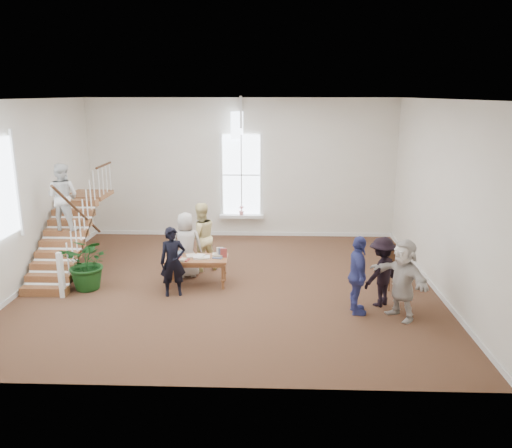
{
  "coord_description": "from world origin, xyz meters",
  "views": [
    {
      "loc": [
        1.04,
        -11.63,
        4.63
      ],
      "look_at": [
        0.62,
        0.4,
        1.46
      ],
      "focal_mm": 35.0,
      "sensor_mm": 36.0,
      "label": 1
    }
  ],
  "objects_px": {
    "elderly_woman": "(186,245)",
    "person_yellow": "(201,237)",
    "side_chair": "(393,263)",
    "police_officer": "(173,262)",
    "woman_cluster_b": "(381,272)",
    "woman_cluster_c": "(403,279)",
    "library_table": "(196,261)",
    "woman_cluster_a": "(358,275)",
    "floor_plant": "(88,263)"
  },
  "relations": [
    {
      "from": "woman_cluster_c",
      "to": "library_table",
      "type": "bearing_deg",
      "value": -140.91
    },
    {
      "from": "person_yellow",
      "to": "woman_cluster_c",
      "type": "height_order",
      "value": "person_yellow"
    },
    {
      "from": "person_yellow",
      "to": "woman_cluster_a",
      "type": "xyz_separation_m",
      "value": [
        3.75,
        -2.61,
        -0.06
      ]
    },
    {
      "from": "police_officer",
      "to": "person_yellow",
      "type": "xyz_separation_m",
      "value": [
        0.4,
        1.75,
        0.1
      ]
    },
    {
      "from": "police_officer",
      "to": "woman_cluster_a",
      "type": "distance_m",
      "value": 4.23
    },
    {
      "from": "library_table",
      "to": "woman_cluster_b",
      "type": "relative_size",
      "value": 0.98
    },
    {
      "from": "woman_cluster_c",
      "to": "police_officer",
      "type": "bearing_deg",
      "value": -132.39
    },
    {
      "from": "library_table",
      "to": "woman_cluster_a",
      "type": "height_order",
      "value": "woman_cluster_a"
    },
    {
      "from": "side_chair",
      "to": "elderly_woman",
      "type": "bearing_deg",
      "value": 161.91
    },
    {
      "from": "elderly_woman",
      "to": "side_chair",
      "type": "height_order",
      "value": "elderly_woman"
    },
    {
      "from": "elderly_woman",
      "to": "woman_cluster_b",
      "type": "xyz_separation_m",
      "value": [
        4.65,
        -1.66,
        -0.06
      ]
    },
    {
      "from": "side_chair",
      "to": "police_officer",
      "type": "bearing_deg",
      "value": 175.56
    },
    {
      "from": "woman_cluster_c",
      "to": "floor_plant",
      "type": "distance_m",
      "value": 7.29
    },
    {
      "from": "elderly_woman",
      "to": "woman_cluster_b",
      "type": "distance_m",
      "value": 4.93
    },
    {
      "from": "woman_cluster_c",
      "to": "floor_plant",
      "type": "height_order",
      "value": "woman_cluster_c"
    },
    {
      "from": "elderly_woman",
      "to": "side_chair",
      "type": "distance_m",
      "value": 5.2
    },
    {
      "from": "police_officer",
      "to": "floor_plant",
      "type": "relative_size",
      "value": 1.24
    },
    {
      "from": "elderly_woman",
      "to": "floor_plant",
      "type": "distance_m",
      "value": 2.42
    },
    {
      "from": "police_officer",
      "to": "woman_cluster_a",
      "type": "height_order",
      "value": "woman_cluster_a"
    },
    {
      "from": "side_chair",
      "to": "person_yellow",
      "type": "bearing_deg",
      "value": 155.81
    },
    {
      "from": "library_table",
      "to": "side_chair",
      "type": "relative_size",
      "value": 1.44
    },
    {
      "from": "elderly_woman",
      "to": "person_yellow",
      "type": "distance_m",
      "value": 0.59
    },
    {
      "from": "police_officer",
      "to": "elderly_woman",
      "type": "height_order",
      "value": "elderly_woman"
    },
    {
      "from": "woman_cluster_c",
      "to": "side_chair",
      "type": "distance_m",
      "value": 1.81
    },
    {
      "from": "woman_cluster_a",
      "to": "woman_cluster_b",
      "type": "bearing_deg",
      "value": -54.15
    },
    {
      "from": "woman_cluster_b",
      "to": "floor_plant",
      "type": "distance_m",
      "value": 6.9
    },
    {
      "from": "police_officer",
      "to": "woman_cluster_b",
      "type": "height_order",
      "value": "police_officer"
    },
    {
      "from": "woman_cluster_b",
      "to": "woman_cluster_c",
      "type": "distance_m",
      "value": 0.72
    },
    {
      "from": "woman_cluster_b",
      "to": "woman_cluster_c",
      "type": "relative_size",
      "value": 0.91
    },
    {
      "from": "elderly_woman",
      "to": "woman_cluster_c",
      "type": "xyz_separation_m",
      "value": [
        4.95,
        -2.31,
        0.02
      ]
    },
    {
      "from": "woman_cluster_b",
      "to": "woman_cluster_c",
      "type": "bearing_deg",
      "value": 71.64
    },
    {
      "from": "library_table",
      "to": "police_officer",
      "type": "relative_size",
      "value": 0.94
    },
    {
      "from": "police_officer",
      "to": "side_chair",
      "type": "xyz_separation_m",
      "value": [
        5.26,
        0.72,
        -0.22
      ]
    },
    {
      "from": "library_table",
      "to": "woman_cluster_c",
      "type": "xyz_separation_m",
      "value": [
        4.61,
        -1.71,
        0.23
      ]
    },
    {
      "from": "woman_cluster_b",
      "to": "elderly_woman",
      "type": "bearing_deg",
      "value": -62.77
    },
    {
      "from": "side_chair",
      "to": "woman_cluster_a",
      "type": "bearing_deg",
      "value": -137.57
    },
    {
      "from": "police_officer",
      "to": "side_chair",
      "type": "relative_size",
      "value": 1.54
    },
    {
      "from": "police_officer",
      "to": "side_chair",
      "type": "height_order",
      "value": "police_officer"
    },
    {
      "from": "person_yellow",
      "to": "woman_cluster_c",
      "type": "relative_size",
      "value": 1.07
    },
    {
      "from": "floor_plant",
      "to": "police_officer",
      "type": "bearing_deg",
      "value": -8.17
    },
    {
      "from": "woman_cluster_a",
      "to": "floor_plant",
      "type": "bearing_deg",
      "value": 78.48
    },
    {
      "from": "person_yellow",
      "to": "side_chair",
      "type": "xyz_separation_m",
      "value": [
        4.86,
        -1.03,
        -0.32
      ]
    },
    {
      "from": "person_yellow",
      "to": "woman_cluster_b",
      "type": "bearing_deg",
      "value": 125.12
    },
    {
      "from": "person_yellow",
      "to": "side_chair",
      "type": "relative_size",
      "value": 1.73
    },
    {
      "from": "woman_cluster_a",
      "to": "library_table",
      "type": "bearing_deg",
      "value": 66.83
    },
    {
      "from": "woman_cluster_b",
      "to": "woman_cluster_c",
      "type": "height_order",
      "value": "woman_cluster_c"
    },
    {
      "from": "police_officer",
      "to": "woman_cluster_b",
      "type": "distance_m",
      "value": 4.76
    },
    {
      "from": "library_table",
      "to": "floor_plant",
      "type": "distance_m",
      "value": 2.58
    },
    {
      "from": "library_table",
      "to": "elderly_woman",
      "type": "bearing_deg",
      "value": 117.85
    },
    {
      "from": "woman_cluster_a",
      "to": "side_chair",
      "type": "relative_size",
      "value": 1.62
    }
  ]
}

